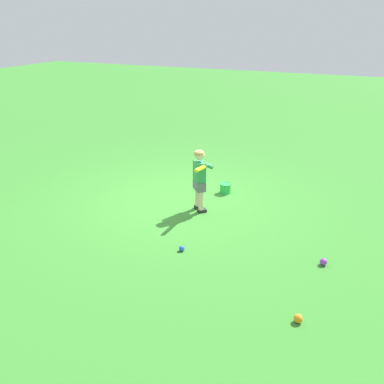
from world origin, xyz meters
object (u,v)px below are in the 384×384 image
at_px(play_ball_near_batter, 298,319).
at_px(play_ball_far_left, 323,262).
at_px(play_ball_by_bucket, 182,248).
at_px(child_batter, 200,175).
at_px(toy_bucket, 225,188).

height_order(play_ball_near_batter, play_ball_far_left, play_ball_near_batter).
relative_size(play_ball_by_bucket, play_ball_far_left, 0.82).
height_order(child_batter, play_ball_by_bucket, child_batter).
distance_m(child_batter, play_ball_near_batter, 3.16).
distance_m(play_ball_near_batter, play_ball_far_left, 1.32).
bearing_deg(toy_bucket, play_ball_near_batter, 122.37).
relative_size(play_ball_near_batter, play_ball_far_left, 1.02).
relative_size(child_batter, play_ball_far_left, 10.85).
height_order(play_ball_by_bucket, play_ball_far_left, play_ball_far_left).
distance_m(play_ball_by_bucket, toy_bucket, 2.31).
bearing_deg(toy_bucket, play_ball_far_left, 138.27).
distance_m(play_ball_near_batter, toy_bucket, 3.76).
xyz_separation_m(play_ball_near_batter, play_ball_far_left, (-0.07, -1.31, -0.00)).
relative_size(play_ball_by_bucket, play_ball_near_batter, 0.80).
relative_size(child_batter, play_ball_near_batter, 10.65).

